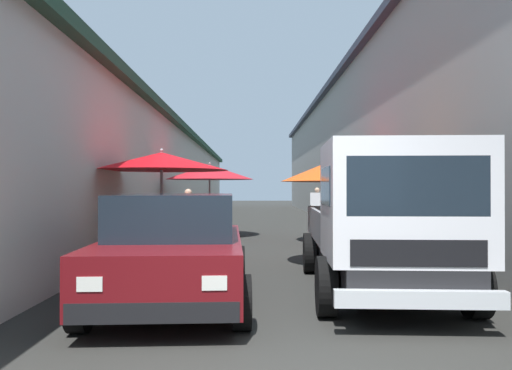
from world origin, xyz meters
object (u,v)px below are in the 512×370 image
fruit_stall_far_left (160,175)px  fruit_stall_mid_lane (342,183)px  parked_scooter (199,217)px  fruit_stall_near_right (209,178)px  fruit_stall_far_right (336,183)px  vendor_by_crates (188,212)px  delivery_truck (387,225)px  hatchback_car (176,247)px  vendor_in_shade (317,204)px

fruit_stall_far_left → fruit_stall_mid_lane: size_ratio=0.94×
parked_scooter → fruit_stall_far_left: bearing=-179.1°
fruit_stall_near_right → fruit_stall_far_right: size_ratio=1.25×
fruit_stall_near_right → fruit_stall_far_left: fruit_stall_near_right is taller
fruit_stall_mid_lane → fruit_stall_far_right: fruit_stall_far_right is taller
vendor_by_crates → delivery_truck: bearing=-153.9°
fruit_stall_mid_lane → fruit_stall_far_right: 4.21m
delivery_truck → hatchback_car: bearing=87.3°
fruit_stall_near_right → fruit_stall_far_right: (-5.90, -3.01, -0.20)m
parked_scooter → fruit_stall_near_right: bearing=-167.9°
fruit_stall_far_left → fruit_stall_mid_lane: 5.91m
fruit_stall_far_right → vendor_by_crates: 5.40m
fruit_stall_near_right → fruit_stall_far_left: size_ratio=1.05×
fruit_stall_mid_lane → vendor_by_crates: (-0.03, 4.31, -0.83)m
fruit_stall_near_right → delivery_truck: fruit_stall_near_right is taller
hatchback_car → fruit_stall_mid_lane: bearing=-26.4°
fruit_stall_far_right → vendor_by_crates: (4.09, 3.44, -0.78)m
hatchback_car → vendor_by_crates: size_ratio=2.61×
fruit_stall_far_right → delivery_truck: bearing=-177.7°
fruit_stall_far_right → fruit_stall_mid_lane: bearing=-11.9°
fruit_stall_far_left → vendor_by_crates: size_ratio=1.75×
hatchback_car → delivery_truck: size_ratio=0.79×
vendor_in_shade → parked_scooter: size_ratio=0.93×
delivery_truck → parked_scooter: (12.05, 3.77, -0.59)m
hatchback_car → delivery_truck: delivery_truck is taller
delivery_truck → vendor_by_crates: bearing=26.1°
fruit_stall_far_right → vendor_by_crates: size_ratio=1.47×
fruit_stall_near_right → parked_scooter: fruit_stall_near_right is taller
fruit_stall_mid_lane → vendor_in_shade: bearing=-1.8°
fruit_stall_far_right → hatchback_car: bearing=138.7°
fruit_stall_near_right → parked_scooter: bearing=12.1°
hatchback_car → vendor_in_shade: bearing=-15.1°
hatchback_car → delivery_truck: (-0.13, -2.82, 0.30)m
delivery_truck → vendor_in_shade: size_ratio=3.19×
fruit_stall_mid_lane → hatchback_car: size_ratio=0.71×
fruit_stall_far_left → vendor_by_crates: (3.95, -0.06, -0.94)m
fruit_stall_mid_lane → vendor_by_crates: 4.39m
fruit_stall_far_left → hatchback_car: size_ratio=0.67×
fruit_stall_far_right → vendor_by_crates: bearing=40.1°
parked_scooter → delivery_truck: bearing=-162.6°
fruit_stall_mid_lane → fruit_stall_far_right: (-4.12, 0.87, -0.05)m
parked_scooter → fruit_stall_far_right: bearing=-157.6°
fruit_stall_far_left → fruit_stall_far_right: bearing=-92.2°
fruit_stall_far_left → fruit_stall_mid_lane: bearing=-47.6°
fruit_stall_far_left → fruit_stall_far_right: fruit_stall_far_left is taller
fruit_stall_near_right → parked_scooter: size_ratio=1.65×
delivery_truck → vendor_by_crates: 8.11m
fruit_stall_far_left → fruit_stall_far_right: 3.51m
fruit_stall_mid_lane → fruit_stall_far_right: bearing=168.1°
fruit_stall_mid_lane → parked_scooter: (4.73, 4.51, -1.25)m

